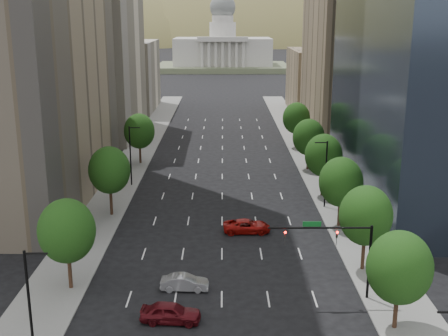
{
  "coord_description": "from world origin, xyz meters",
  "views": [
    {
      "loc": [
        0.12,
        -16.01,
        24.57
      ],
      "look_at": [
        0.23,
        45.45,
        8.0
      ],
      "focal_mm": 45.56,
      "sensor_mm": 36.0,
      "label": 1
    }
  ],
  "objects_px": {
    "traffic_signal": "(342,245)",
    "capitol": "(223,51)",
    "car_maroon": "(171,313)",
    "car_red_far": "(247,226)",
    "car_silver": "(185,283)"
  },
  "relations": [
    {
      "from": "car_maroon",
      "to": "car_red_far",
      "type": "bearing_deg",
      "value": -15.19
    },
    {
      "from": "traffic_signal",
      "to": "capitol",
      "type": "bearing_deg",
      "value": 92.74
    },
    {
      "from": "capitol",
      "to": "car_silver",
      "type": "relative_size",
      "value": 13.54
    },
    {
      "from": "traffic_signal",
      "to": "capitol",
      "type": "xyz_separation_m",
      "value": [
        -10.53,
        219.71,
        3.4
      ]
    },
    {
      "from": "traffic_signal",
      "to": "car_maroon",
      "type": "height_order",
      "value": "traffic_signal"
    },
    {
      "from": "car_maroon",
      "to": "car_red_far",
      "type": "height_order",
      "value": "car_maroon"
    },
    {
      "from": "car_maroon",
      "to": "car_red_far",
      "type": "relative_size",
      "value": 0.9
    },
    {
      "from": "capitol",
      "to": "car_silver",
      "type": "height_order",
      "value": "capitol"
    },
    {
      "from": "car_silver",
      "to": "capitol",
      "type": "bearing_deg",
      "value": 0.77
    },
    {
      "from": "car_silver",
      "to": "car_red_far",
      "type": "distance_m",
      "value": 15.73
    },
    {
      "from": "traffic_signal",
      "to": "car_red_far",
      "type": "xyz_separation_m",
      "value": [
        -7.61,
        16.19,
        -4.4
      ]
    },
    {
      "from": "traffic_signal",
      "to": "car_red_far",
      "type": "height_order",
      "value": "traffic_signal"
    },
    {
      "from": "capitol",
      "to": "car_red_far",
      "type": "relative_size",
      "value": 10.81
    },
    {
      "from": "car_silver",
      "to": "car_red_far",
      "type": "xyz_separation_m",
      "value": [
        6.35,
        14.39,
        0.04
      ]
    },
    {
      "from": "capitol",
      "to": "car_maroon",
      "type": "relative_size",
      "value": 12.0
    }
  ]
}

